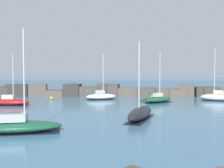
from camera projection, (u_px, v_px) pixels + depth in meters
open_sea_beyond at (116, 84)px, 113.90m from camera, size 400.00×116.00×0.01m
breakwater_jetty at (112, 91)px, 53.82m from camera, size 61.47×6.46×2.58m
sailboat_moored_0 at (10, 102)px, 38.04m from camera, size 5.94×1.98×7.84m
sailboat_moored_1 at (158, 99)px, 41.92m from camera, size 5.99×5.31×8.55m
sailboat_moored_3 at (140, 113)px, 26.61m from camera, size 3.93×7.45×8.20m
sailboat_moored_5 at (101, 96)px, 46.64m from camera, size 6.11×3.93×8.62m
sailboat_moored_6 at (17, 126)px, 20.68m from camera, size 7.53×3.94×8.58m
sailboat_moored_7 at (217, 97)px, 44.48m from camera, size 5.85×3.62×9.46m
mooring_buoy_orange_near at (52, 98)px, 46.58m from camera, size 0.57×0.57×0.77m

